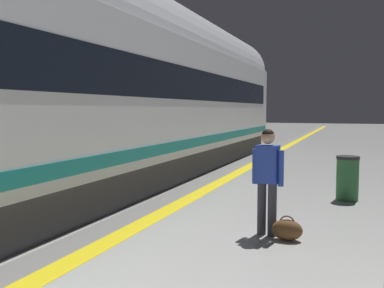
{
  "coord_description": "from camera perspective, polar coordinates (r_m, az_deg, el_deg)",
  "views": [
    {
      "loc": [
        2.61,
        0.73,
        1.86
      ],
      "look_at": [
        0.19,
        6.99,
        1.32
      ],
      "focal_mm": 39.91,
      "sensor_mm": 36.0,
      "label": 1
    }
  ],
  "objects": [
    {
      "name": "passenger_near",
      "position": [
        6.37,
        10.05,
        -3.96
      ],
      "size": [
        0.48,
        0.25,
        1.58
      ],
      "color": "#383842",
      "rests_on": "ground"
    },
    {
      "name": "duffel_bag_near",
      "position": [
        6.33,
        12.57,
        -11.12
      ],
      "size": [
        0.44,
        0.26,
        0.36
      ],
      "color": "brown",
      "rests_on": "ground"
    },
    {
      "name": "tactile_edge_band",
      "position": [
        10.11,
        0.03,
        -5.94
      ],
      "size": [
        0.67,
        80.0,
        0.01
      ],
      "primitive_type": "cube",
      "color": "slate",
      "rests_on": "ground"
    },
    {
      "name": "safety_line_strip",
      "position": [
        9.99,
        1.94,
        -6.07
      ],
      "size": [
        0.36,
        80.0,
        0.01
      ],
      "primitive_type": "cube",
      "color": "yellow",
      "rests_on": "ground"
    },
    {
      "name": "high_speed_train",
      "position": [
        8.84,
        -16.62,
        8.6
      ],
      "size": [
        2.94,
        27.23,
        4.97
      ],
      "color": "#38383D",
      "rests_on": "ground"
    },
    {
      "name": "waste_bin",
      "position": [
        9.32,
        20.06,
        -4.3
      ],
      "size": [
        0.46,
        0.46,
        0.91
      ],
      "color": "#2D6638",
      "rests_on": "ground"
    }
  ]
}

